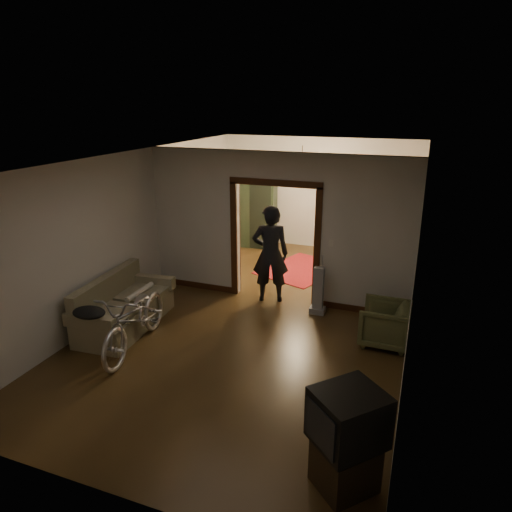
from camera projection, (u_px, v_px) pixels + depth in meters
The scene contains 24 objects.
floor at pixel (262, 314), 8.22m from camera, with size 5.00×8.50×0.01m, color #342310.
ceiling at pixel (263, 156), 7.31m from camera, with size 5.00×8.50×0.01m, color white.
wall_back at pixel (319, 194), 11.53m from camera, with size 5.00×0.02×2.80m, color beige.
wall_left at pixel (137, 226), 8.59m from camera, with size 0.02×8.50×2.80m, color beige.
wall_right at pixel (417, 256), 6.94m from camera, with size 0.02×8.50×2.80m, color beige.
partition_wall at pixel (276, 229), 8.43m from camera, with size 5.00×0.14×2.80m, color beige.
door_casing at pixel (276, 244), 8.52m from camera, with size 1.74×0.20×2.32m, color #341A0B.
far_window at pixel (346, 190), 11.22m from camera, with size 0.98×0.06×1.28m, color black.
chandelier at pixel (302, 165), 9.67m from camera, with size 0.24×0.24×0.24m, color #FFE0A5.
light_switch at pixel (331, 243), 8.06m from camera, with size 0.08×0.01×0.12m, color silver.
sofa at pixel (125, 303), 7.63m from camera, with size 0.85×1.89×0.87m, color #736D4C.
rolled_paper at pixel (140, 292), 7.83m from camera, with size 0.09×0.09×0.74m, color beige.
jacket at pixel (89, 313), 6.73m from camera, with size 0.51×0.39×0.15m, color black.
bicycle at pixel (136, 318), 6.94m from camera, with size 0.67×1.92×1.01m, color silver.
armchair at pixel (385, 324), 7.13m from camera, with size 0.73×0.75×0.68m, color brown.
tv_stand at pixel (345, 466), 4.49m from camera, with size 0.54×0.49×0.49m, color black.
crt_tv at pixel (349, 418), 4.30m from camera, with size 0.63×0.56×0.54m, color black.
vacuum at pixel (318, 290), 8.12m from camera, with size 0.27×0.22×0.88m, color gray.
person at pixel (270, 254), 8.50m from camera, with size 0.68×0.45×1.86m, color black.
oriental_rug at pixel (301, 269), 10.36m from camera, with size 1.41×1.85×0.01m, color maroon.
locker at pixel (258, 213), 11.75m from camera, with size 0.89×0.50×1.79m, color black.
globe at pixel (258, 172), 11.41m from camera, with size 0.29×0.29×0.29m, color #1E5972.
desk at pixel (352, 243), 11.11m from camera, with size 0.95×0.53×0.70m, color black.
desk_chair at pixel (336, 240), 10.96m from camera, with size 0.42×0.42×0.95m, color black.
Camera 1 is at (2.49, -7.00, 3.66)m, focal length 32.00 mm.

